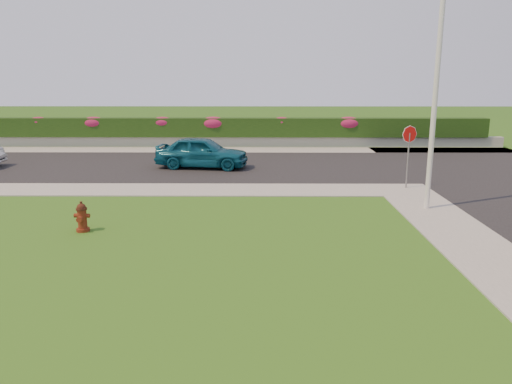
{
  "coord_description": "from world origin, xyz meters",
  "views": [
    {
      "loc": [
        1.65,
        -8.94,
        4.15
      ],
      "look_at": [
        1.56,
        4.9,
        0.9
      ],
      "focal_mm": 35.0,
      "sensor_mm": 36.0,
      "label": 1
    }
  ],
  "objects_px": {
    "fire_hydrant": "(82,217)",
    "sedan_teal": "(202,152)",
    "stop_sign": "(409,142)",
    "utility_pole": "(434,107)"
  },
  "relations": [
    {
      "from": "sedan_teal",
      "to": "stop_sign",
      "type": "xyz_separation_m",
      "value": [
        8.1,
        -4.1,
        0.99
      ]
    },
    {
      "from": "sedan_teal",
      "to": "utility_pole",
      "type": "relative_size",
      "value": 0.65
    },
    {
      "from": "fire_hydrant",
      "to": "sedan_teal",
      "type": "height_order",
      "value": "sedan_teal"
    },
    {
      "from": "fire_hydrant",
      "to": "sedan_teal",
      "type": "bearing_deg",
      "value": 80.37
    },
    {
      "from": "fire_hydrant",
      "to": "sedan_teal",
      "type": "distance_m",
      "value": 9.67
    },
    {
      "from": "sedan_teal",
      "to": "stop_sign",
      "type": "bearing_deg",
      "value": -108.7
    },
    {
      "from": "stop_sign",
      "to": "utility_pole",
      "type": "bearing_deg",
      "value": -93.48
    },
    {
      "from": "utility_pole",
      "to": "stop_sign",
      "type": "height_order",
      "value": "utility_pole"
    },
    {
      "from": "utility_pole",
      "to": "fire_hydrant",
      "type": "bearing_deg",
      "value": -166.89
    },
    {
      "from": "fire_hydrant",
      "to": "stop_sign",
      "type": "xyz_separation_m",
      "value": [
        10.31,
        5.32,
        1.34
      ]
    }
  ]
}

